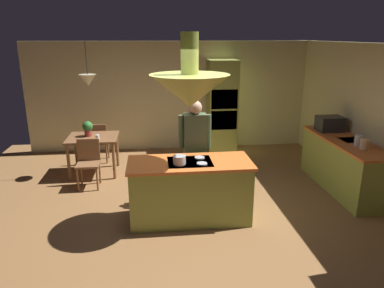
% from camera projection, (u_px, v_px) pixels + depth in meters
% --- Properties ---
extents(ground, '(8.16, 8.16, 0.00)m').
position_uv_depth(ground, '(189.00, 212.00, 5.65)').
color(ground, olive).
extents(wall_back, '(6.80, 0.10, 2.55)m').
position_uv_depth(wall_back, '(173.00, 96.00, 8.55)').
color(wall_back, beige).
rests_on(wall_back, ground).
extents(wall_right, '(0.10, 7.20, 2.55)m').
position_uv_depth(wall_right, '(378.00, 122.00, 6.00)').
color(wall_right, beige).
rests_on(wall_right, ground).
extents(kitchen_island, '(1.81, 0.79, 0.94)m').
position_uv_depth(kitchen_island, '(190.00, 190.00, 5.32)').
color(kitchen_island, '#939E42').
rests_on(kitchen_island, ground).
extents(counter_run_right, '(0.73, 2.16, 0.92)m').
position_uv_depth(counter_run_right, '(343.00, 164.00, 6.39)').
color(counter_run_right, '#939E42').
rests_on(counter_run_right, ground).
extents(oven_tower, '(0.66, 0.62, 2.15)m').
position_uv_depth(oven_tower, '(222.00, 107.00, 8.34)').
color(oven_tower, '#939E42').
rests_on(oven_tower, ground).
extents(dining_table, '(0.96, 0.84, 0.76)m').
position_uv_depth(dining_table, '(93.00, 142.00, 7.08)').
color(dining_table, brown).
rests_on(dining_table, ground).
extents(person_at_island, '(0.53, 0.23, 1.69)m').
position_uv_depth(person_at_island, '(195.00, 144.00, 5.82)').
color(person_at_island, tan).
rests_on(person_at_island, ground).
extents(range_hood, '(1.10, 1.10, 1.00)m').
position_uv_depth(range_hood, '(190.00, 89.00, 4.88)').
color(range_hood, '#939E42').
extents(pendant_light_over_table, '(0.32, 0.32, 0.82)m').
position_uv_depth(pendant_light_over_table, '(88.00, 80.00, 6.73)').
color(pendant_light_over_table, beige).
extents(chair_facing_island, '(0.40, 0.40, 0.87)m').
position_uv_depth(chair_facing_island, '(88.00, 160.00, 6.51)').
color(chair_facing_island, brown).
rests_on(chair_facing_island, ground).
extents(chair_by_back_wall, '(0.40, 0.40, 0.87)m').
position_uv_depth(chair_by_back_wall, '(98.00, 140.00, 7.73)').
color(chair_by_back_wall, brown).
rests_on(chair_by_back_wall, ground).
extents(potted_plant_on_table, '(0.20, 0.20, 0.30)m').
position_uv_depth(potted_plant_on_table, '(88.00, 128.00, 7.03)').
color(potted_plant_on_table, '#99382D').
rests_on(potted_plant_on_table, dining_table).
extents(cup_on_table, '(0.07, 0.07, 0.09)m').
position_uv_depth(cup_on_table, '(97.00, 137.00, 6.85)').
color(cup_on_table, white).
rests_on(cup_on_table, dining_table).
extents(canister_flour, '(0.14, 0.14, 0.18)m').
position_uv_depth(canister_flour, '(364.00, 144.00, 5.72)').
color(canister_flour, '#E0B78C').
rests_on(canister_flour, counter_run_right).
extents(canister_sugar, '(0.12, 0.12, 0.18)m').
position_uv_depth(canister_sugar, '(358.00, 141.00, 5.90)').
color(canister_sugar, silver).
rests_on(canister_sugar, counter_run_right).
extents(microwave_on_counter, '(0.46, 0.36, 0.28)m').
position_uv_depth(microwave_on_counter, '(330.00, 124.00, 6.82)').
color(microwave_on_counter, '#232326').
rests_on(microwave_on_counter, counter_run_right).
extents(cooking_pot_on_cooktop, '(0.18, 0.18, 0.12)m').
position_uv_depth(cooking_pot_on_cooktop, '(179.00, 160.00, 5.02)').
color(cooking_pot_on_cooktop, '#B2B2B7').
rests_on(cooking_pot_on_cooktop, kitchen_island).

